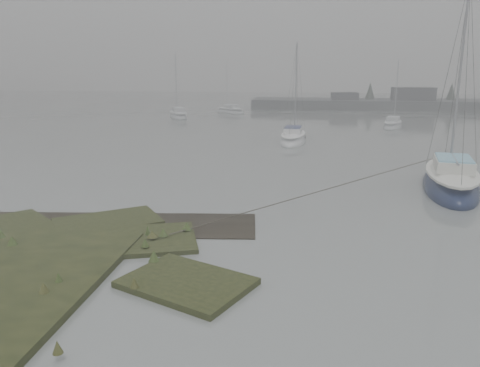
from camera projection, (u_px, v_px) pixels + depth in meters
name	position (u px, v px, depth m)	size (l,w,h in m)	color
ground	(261.00, 136.00, 42.88)	(160.00, 160.00, 0.00)	slate
far_shoreline	(458.00, 104.00, 69.98)	(60.00, 8.00, 4.15)	#4C4F51
sailboat_main	(450.00, 183.00, 24.02)	(4.08, 8.39, 11.35)	#131D3D
sailboat_white	(293.00, 139.00, 39.21)	(2.65, 6.41, 8.81)	white
sailboat_far_a	(178.00, 116.00, 58.60)	(4.27, 6.32, 8.52)	#A0A6A9
sailboat_far_b	(393.00, 125.00, 49.06)	(3.32, 5.65, 7.58)	#B3BABD
sailboat_far_c	(230.00, 111.00, 64.68)	(5.29, 5.01, 7.75)	#B1B5BA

